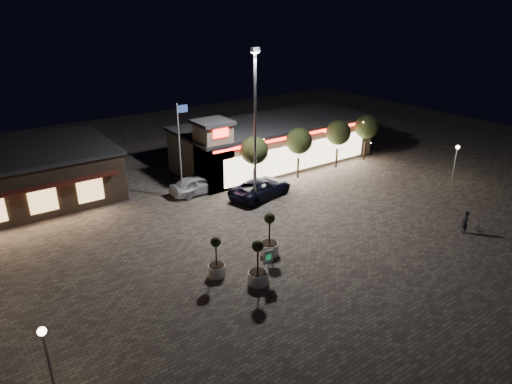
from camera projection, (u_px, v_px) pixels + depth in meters
ground at (300, 254)px, 30.00m from camera, size 90.00×90.00×0.00m
retail_building at (272, 142)px, 46.14m from camera, size 20.40×8.40×6.10m
restaurant_building at (8, 178)px, 36.81m from camera, size 16.40×11.00×4.30m
floodlight_pole at (255, 121)px, 34.40m from camera, size 0.60×0.40×12.38m
flagpole at (181, 143)px, 36.98m from camera, size 0.95×0.10×8.00m
lamp_post_east at (456, 156)px, 41.19m from camera, size 0.36×0.36×3.48m
lamp_post_south at (46, 348)px, 18.29m from camera, size 0.36×0.36×3.48m
string_tree_a at (254, 150)px, 39.06m from camera, size 2.42×2.42×4.79m
string_tree_b at (299, 141)px, 41.72m from camera, size 2.42×2.42×4.79m
string_tree_c at (338, 133)px, 44.37m from camera, size 2.42×2.42×4.79m
string_tree_d at (367, 127)px, 46.50m from camera, size 2.42×2.42×4.79m
pickup_truck at (261, 188)px, 38.54m from camera, size 6.32×3.92×1.63m
white_sedan at (198, 184)px, 39.21m from camera, size 4.82×1.97×1.64m
pedestrian at (465, 222)px, 32.43m from camera, size 0.66×0.73×1.68m
dog at (477, 227)px, 32.95m from camera, size 0.54×0.29×0.29m
planter_left at (216, 264)px, 27.31m from camera, size 1.06×1.06×2.61m
planter_mid at (258, 271)px, 26.49m from camera, size 1.16×1.16×2.85m
planter_right at (269, 242)px, 29.60m from camera, size 1.21×1.21×2.98m
valet_sign at (268, 260)px, 26.62m from camera, size 0.66×0.09×2.01m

